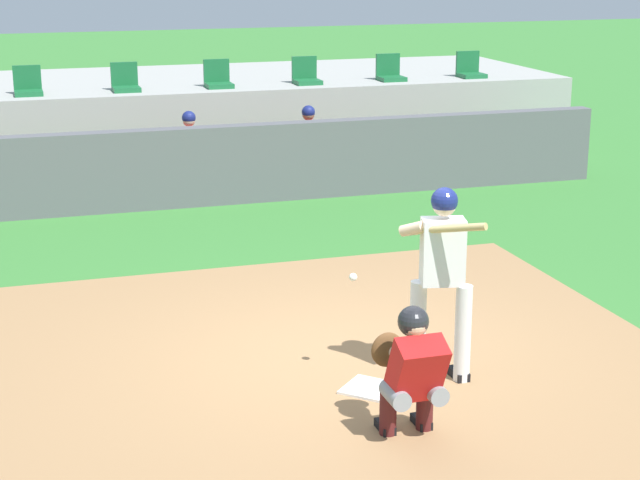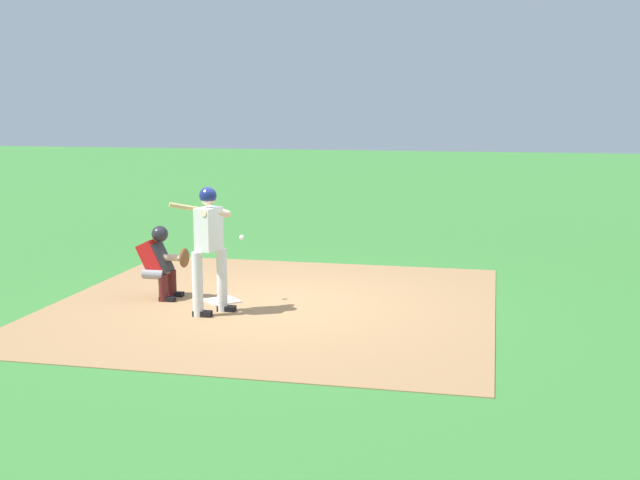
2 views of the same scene
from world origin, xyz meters
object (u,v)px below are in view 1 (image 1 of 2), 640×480
at_px(catcher_crouched, 411,368).
at_px(stadium_seat_3, 125,83).
at_px(dugout_player_0, 191,151).
at_px(stadium_seat_7, 470,70).
at_px(batter_at_plate, 441,271).
at_px(home_plate, 370,388).
at_px(stadium_seat_4, 218,79).
at_px(stadium_seat_2, 28,87).
at_px(stadium_seat_5, 306,76).
at_px(dugout_player_1, 311,144).
at_px(stadium_seat_6, 390,73).

xyz_separation_m(catcher_crouched, stadium_seat_3, (-0.81, 11.14, 0.93)).
height_order(catcher_crouched, dugout_player_0, dugout_player_0).
height_order(dugout_player_0, stadium_seat_7, stadium_seat_7).
distance_m(batter_at_plate, catcher_crouched, 1.32).
distance_m(home_plate, stadium_seat_7, 11.76).
bearing_deg(stadium_seat_4, stadium_seat_2, 180.00).
bearing_deg(stadium_seat_4, catcher_crouched, -94.21).
height_order(stadium_seat_3, stadium_seat_5, same).
relative_size(home_plate, stadium_seat_5, 0.92).
distance_m(dugout_player_0, stadium_seat_2, 3.24).
bearing_deg(dugout_player_1, dugout_player_0, 180.00).
bearing_deg(stadium_seat_3, stadium_seat_6, 0.00).
bearing_deg(stadium_seat_6, batter_at_plate, -108.45).
relative_size(stadium_seat_3, stadium_seat_4, 1.00).
height_order(catcher_crouched, stadium_seat_5, stadium_seat_5).
height_order(stadium_seat_2, stadium_seat_7, same).
height_order(home_plate, dugout_player_0, dugout_player_0).
bearing_deg(home_plate, stadium_seat_5, 76.53).
bearing_deg(stadium_seat_3, catcher_crouched, -85.86).
bearing_deg(stadium_seat_6, stadium_seat_3, 180.00).
relative_size(batter_at_plate, stadium_seat_5, 3.76).
bearing_deg(batter_at_plate, stadium_seat_4, 89.31).
xyz_separation_m(catcher_crouched, dugout_player_1, (1.91, 9.10, 0.06)).
height_order(home_plate, stadium_seat_3, stadium_seat_3).
bearing_deg(home_plate, stadium_seat_2, 103.47).
distance_m(dugout_player_1, stadium_seat_3, 3.50).
xyz_separation_m(home_plate, stadium_seat_4, (0.81, 10.18, 1.51)).
bearing_deg(home_plate, catcher_crouched, -90.39).
relative_size(dugout_player_1, stadium_seat_4, 2.71).
xyz_separation_m(batter_at_plate, dugout_player_1, (1.22, 8.07, -0.36)).
bearing_deg(stadium_seat_4, stadium_seat_3, 180.00).
height_order(dugout_player_1, stadium_seat_4, stadium_seat_4).
distance_m(dugout_player_0, stadium_seat_6, 4.69).
xyz_separation_m(stadium_seat_2, stadium_seat_4, (3.25, 0.00, 0.00)).
bearing_deg(batter_at_plate, stadium_seat_7, 63.68).
bearing_deg(dugout_player_1, catcher_crouched, -101.87).
relative_size(dugout_player_1, stadium_seat_3, 2.71).
bearing_deg(stadium_seat_2, stadium_seat_4, 0.00).
distance_m(stadium_seat_3, stadium_seat_4, 1.62).
xyz_separation_m(catcher_crouched, dugout_player_0, (-0.07, 9.10, 0.06)).
distance_m(home_plate, stadium_seat_4, 10.32).
bearing_deg(stadium_seat_2, stadium_seat_5, 0.00).
bearing_deg(stadium_seat_3, stadium_seat_2, 180.00).
bearing_deg(batter_at_plate, stadium_seat_6, 71.55).
relative_size(stadium_seat_2, stadium_seat_6, 1.00).
bearing_deg(stadium_seat_5, dugout_player_0, -140.98).
bearing_deg(stadium_seat_5, stadium_seat_2, 180.00).
distance_m(stadium_seat_2, stadium_seat_6, 6.50).
xyz_separation_m(batter_at_plate, stadium_seat_7, (5.00, 10.10, 0.50)).
relative_size(stadium_seat_6, stadium_seat_7, 1.00).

